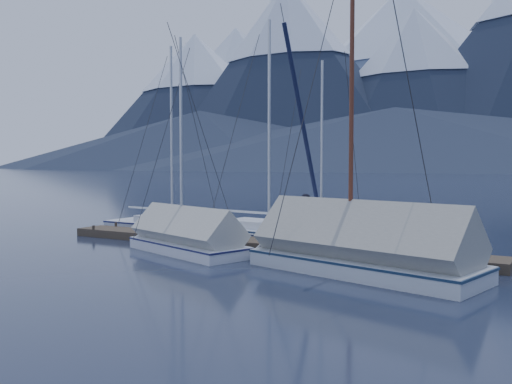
% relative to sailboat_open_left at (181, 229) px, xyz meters
% --- Properties ---
extents(ground, '(1000.00, 1000.00, 0.00)m').
position_rel_sailboat_open_left_xyz_m(ground, '(5.45, -4.34, -0.17)').
color(ground, black).
rests_on(ground, ground).
extents(dock, '(18.00, 1.50, 0.54)m').
position_rel_sailboat_open_left_xyz_m(dock, '(5.45, -2.34, -0.06)').
color(dock, '#382D23').
rests_on(dock, ground).
extents(mooring_posts, '(15.12, 1.52, 0.35)m').
position_rel_sailboat_open_left_xyz_m(mooring_posts, '(4.95, -2.34, 0.18)').
color(mooring_posts, '#382D23').
rests_on(mooring_posts, ground).
extents(sailboat_open_left, '(7.42, 3.15, 9.71)m').
position_rel_sailboat_open_left_xyz_m(sailboat_open_left, '(0.00, 0.00, 0.00)').
color(sailboat_open_left, silver).
rests_on(sailboat_open_left, ground).
extents(sailboat_open_mid, '(7.97, 3.39, 10.28)m').
position_rel_sailboat_open_left_xyz_m(sailboat_open_mid, '(5.33, -0.11, 0.01)').
color(sailboat_open_mid, silver).
rests_on(sailboat_open_mid, ground).
extents(sailboat_open_right, '(6.23, 2.63, 8.11)m').
position_rel_sailboat_open_left_xyz_m(sailboat_open_right, '(7.75, -0.29, -0.03)').
color(sailboat_open_right, silver).
rests_on(sailboat_open_right, ground).
extents(sailboat_covered_near, '(8.50, 4.33, 10.58)m').
position_rel_sailboat_open_left_xyz_m(sailboat_covered_near, '(9.98, -4.75, 0.36)').
color(sailboat_covered_near, silver).
rests_on(sailboat_covered_near, ground).
extents(sailboat_covered_far, '(6.47, 3.76, 8.70)m').
position_rel_sailboat_open_left_xyz_m(sailboat_covered_far, '(3.29, -4.31, 0.26)').
color(sailboat_covered_far, white).
rests_on(sailboat_covered_far, ground).
extents(person, '(0.68, 0.80, 1.86)m').
position_rel_sailboat_open_left_xyz_m(person, '(7.67, -2.49, 1.10)').
color(person, black).
rests_on(person, dock).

